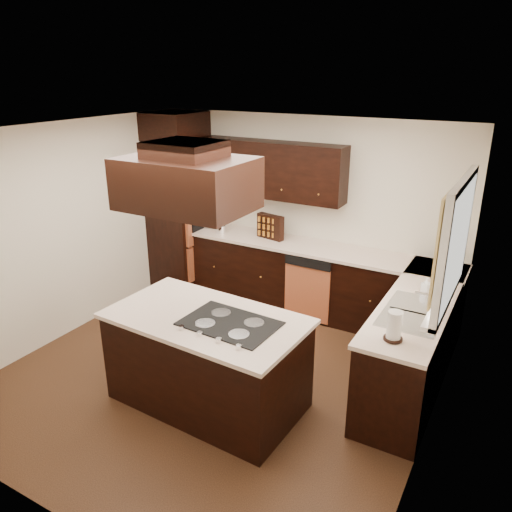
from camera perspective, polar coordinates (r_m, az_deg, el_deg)
name	(u,v)px	position (r m, az deg, el deg)	size (l,w,h in m)	color
floor	(220,373)	(5.47, -4.11, -13.23)	(4.20, 4.20, 0.02)	brown
ceiling	(213,132)	(4.58, -4.93, 13.97)	(4.20, 4.20, 0.02)	white
wall_back	(305,212)	(6.65, 5.67, 4.97)	(4.20, 0.02, 2.50)	white
wall_front	(32,370)	(3.53, -24.23, -11.84)	(4.20, 0.02, 2.50)	white
wall_left	(67,231)	(6.25, -20.82, 2.68)	(0.02, 4.20, 2.50)	white
wall_right	(442,312)	(4.19, 20.47, -6.04)	(0.02, 4.20, 2.50)	white
oven_column	(180,215)	(7.25, -8.68, 4.61)	(0.65, 0.75, 2.12)	black
wall_oven_face	(200,215)	(7.03, -6.44, 4.71)	(0.05, 0.62, 0.78)	#CD653B
base_cabinets_back	(296,277)	(6.63, 4.61, -2.44)	(2.93, 0.60, 0.88)	black
base_cabinets_right	(416,341)	(5.39, 17.83, -9.26)	(0.60, 2.40, 0.88)	black
countertop_back	(297,245)	(6.45, 4.67, 1.27)	(2.93, 0.63, 0.04)	beige
countertop_right	(420,300)	(5.18, 18.22, -4.80)	(0.63, 2.40, 0.04)	beige
upper_cabinets	(271,170)	(6.54, 1.70, 9.85)	(2.00, 0.34, 0.72)	black
dishwasher_front	(307,293)	(6.30, 5.88, -4.24)	(0.60, 0.05, 0.72)	#CD653B
window_frame	(455,243)	(4.55, 21.82, 1.38)	(0.06, 1.32, 1.12)	white
window_pane	(459,244)	(4.55, 22.16, 1.32)	(0.00, 1.20, 1.00)	white
curtain_left	(439,251)	(4.15, 20.21, 0.52)	(0.02, 0.34, 0.90)	#FEF5B7
curtain_right	(457,224)	(4.94, 21.96, 3.44)	(0.02, 0.34, 0.90)	#FEF5B7
sink_rim	(413,312)	(4.86, 17.55, -6.17)	(0.52, 0.84, 0.01)	silver
island	(208,362)	(4.84, -5.56, -11.95)	(1.76, 0.96, 0.88)	black
island_top	(206,318)	(4.60, -5.76, -7.12)	(1.82, 1.02, 0.04)	beige
cooktop	(230,323)	(4.45, -3.03, -7.71)	(0.83, 0.55, 0.01)	black
range_hood	(187,184)	(4.14, -7.93, 8.21)	(1.05, 0.72, 0.42)	black
hood_duct	(185,149)	(4.09, -8.12, 11.97)	(0.55, 0.50, 0.13)	black
blender_base	(221,229)	(6.87, -4.06, 3.10)	(0.15, 0.15, 0.10)	silver
blender_pitcher	(220,216)	(6.81, -4.09, 4.54)	(0.13, 0.13, 0.26)	silver
spice_rack	(270,227)	(6.58, 1.66, 3.37)	(0.39, 0.10, 0.32)	black
mixing_bowl	(209,225)	(7.11, -5.39, 3.49)	(0.23, 0.23, 0.06)	white
soap_bottle	(426,285)	(5.28, 18.87, -3.19)	(0.08, 0.08, 0.17)	white
paper_towel	(394,326)	(4.29, 15.52, -7.73)	(0.12, 0.12, 0.26)	white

